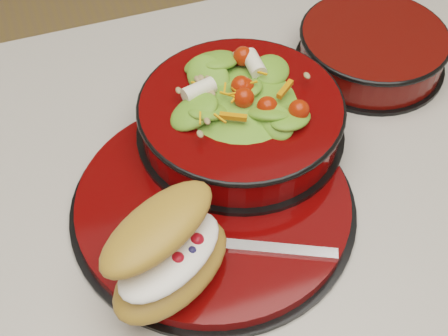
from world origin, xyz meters
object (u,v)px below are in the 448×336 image
object	(u,v)px
dinner_plate	(214,203)
croissant	(168,252)
salad_bowl	(241,111)
fork	(249,246)
extra_bowl	(372,47)

from	to	relation	value
dinner_plate	croissant	bearing A→B (deg)	-133.11
salad_bowl	fork	distance (m)	0.17
croissant	extra_bowl	world-z (taller)	croissant
dinner_plate	extra_bowl	world-z (taller)	extra_bowl
croissant	extra_bowl	xyz separation A→B (m)	(0.35, 0.24, -0.03)
salad_bowl	croissant	world-z (taller)	salad_bowl
salad_bowl	dinner_plate	bearing A→B (deg)	-126.84
dinner_plate	fork	bearing A→B (deg)	-80.00
croissant	fork	world-z (taller)	croissant
extra_bowl	croissant	bearing A→B (deg)	-145.90
salad_bowl	extra_bowl	bearing A→B (deg)	20.05
croissant	fork	bearing A→B (deg)	-28.10
salad_bowl	fork	world-z (taller)	salad_bowl
dinner_plate	croissant	xyz separation A→B (m)	(-0.07, -0.08, 0.05)
dinner_plate	fork	distance (m)	0.08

